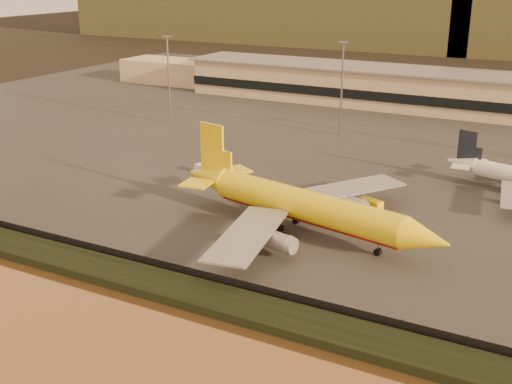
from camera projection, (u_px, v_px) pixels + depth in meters
ground at (223, 248)px, 107.21m from camera, size 900.00×900.00×0.00m
embankment at (163, 286)px, 92.82m from camera, size 320.00×7.00×1.40m
tarmac at (390, 128)px, 186.28m from camera, size 320.00×220.00×0.20m
perimeter_fence at (179, 271)px, 95.95m from camera, size 300.00×0.05×2.20m
terminal_building at (376, 86)px, 216.11m from camera, size 202.00×25.00×12.60m
apron_light_masts at (430, 90)px, 157.80m from camera, size 152.20×12.20×25.40m
dhl_cargo_jet at (302, 206)px, 111.58m from camera, size 54.12×52.16×16.25m
gse_vehicle_yellow at (371, 205)px, 123.08m from camera, size 5.00×3.52×2.06m
gse_vehicle_white at (203, 169)px, 144.86m from camera, size 4.56×2.86×1.90m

